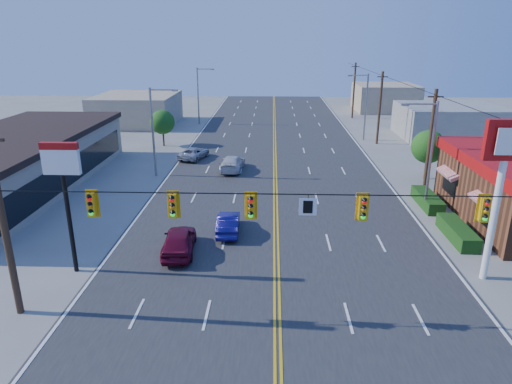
{
  "coord_description": "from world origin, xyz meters",
  "views": [
    {
      "loc": [
        -0.34,
        -17.93,
        12.25
      ],
      "look_at": [
        -1.38,
        11.29,
        2.2
      ],
      "focal_mm": 32.0,
      "sensor_mm": 36.0,
      "label": 1
    }
  ],
  "objects_px": {
    "car_magenta": "(179,242)",
    "car_silver": "(194,154)",
    "pizza_hut_sign": "(64,181)",
    "kfc_pylon": "(503,169)",
    "signal_span": "(276,219)",
    "car_blue": "(228,224)",
    "car_white": "(232,164)"
  },
  "relations": [
    {
      "from": "pizza_hut_sign",
      "to": "car_silver",
      "type": "distance_m",
      "value": 24.6
    },
    {
      "from": "kfc_pylon",
      "to": "pizza_hut_sign",
      "type": "height_order",
      "value": "kfc_pylon"
    },
    {
      "from": "car_silver",
      "to": "car_white",
      "type": "bearing_deg",
      "value": 152.41
    },
    {
      "from": "car_silver",
      "to": "car_magenta",
      "type": "bearing_deg",
      "value": 113.02
    },
    {
      "from": "signal_span",
      "to": "car_magenta",
      "type": "bearing_deg",
      "value": 131.73
    },
    {
      "from": "kfc_pylon",
      "to": "pizza_hut_sign",
      "type": "relative_size",
      "value": 1.24
    },
    {
      "from": "signal_span",
      "to": "car_magenta",
      "type": "xyz_separation_m",
      "value": [
        -5.63,
        6.31,
        -4.12
      ]
    },
    {
      "from": "car_blue",
      "to": "car_white",
      "type": "relative_size",
      "value": 0.81
    },
    {
      "from": "signal_span",
      "to": "pizza_hut_sign",
      "type": "relative_size",
      "value": 3.55
    },
    {
      "from": "car_magenta",
      "to": "car_silver",
      "type": "distance_m",
      "value": 21.89
    },
    {
      "from": "kfc_pylon",
      "to": "car_blue",
      "type": "relative_size",
      "value": 2.17
    },
    {
      "from": "kfc_pylon",
      "to": "car_white",
      "type": "relative_size",
      "value": 1.77
    },
    {
      "from": "kfc_pylon",
      "to": "car_silver",
      "type": "distance_m",
      "value": 31.39
    },
    {
      "from": "pizza_hut_sign",
      "to": "car_magenta",
      "type": "distance_m",
      "value": 7.24
    },
    {
      "from": "pizza_hut_sign",
      "to": "signal_span",
      "type": "bearing_deg",
      "value": -20.19
    },
    {
      "from": "car_magenta",
      "to": "kfc_pylon",
      "type": "bearing_deg",
      "value": 167.56
    },
    {
      "from": "pizza_hut_sign",
      "to": "car_silver",
      "type": "relative_size",
      "value": 1.57
    },
    {
      "from": "car_silver",
      "to": "kfc_pylon",
      "type": "bearing_deg",
      "value": 144.91
    },
    {
      "from": "pizza_hut_sign",
      "to": "car_blue",
      "type": "xyz_separation_m",
      "value": [
        7.89,
        5.34,
        -4.54
      ]
    },
    {
      "from": "car_magenta",
      "to": "car_blue",
      "type": "distance_m",
      "value": 4.02
    },
    {
      "from": "car_white",
      "to": "car_silver",
      "type": "relative_size",
      "value": 1.1
    },
    {
      "from": "signal_span",
      "to": "pizza_hut_sign",
      "type": "height_order",
      "value": "signal_span"
    },
    {
      "from": "car_white",
      "to": "car_silver",
      "type": "height_order",
      "value": "car_white"
    },
    {
      "from": "kfc_pylon",
      "to": "car_white",
      "type": "bearing_deg",
      "value": 127.19
    },
    {
      "from": "car_magenta",
      "to": "car_blue",
      "type": "xyz_separation_m",
      "value": [
        2.64,
        3.03,
        -0.12
      ]
    },
    {
      "from": "signal_span",
      "to": "car_magenta",
      "type": "distance_m",
      "value": 9.41
    },
    {
      "from": "pizza_hut_sign",
      "to": "kfc_pylon",
      "type": "bearing_deg",
      "value": 0.0
    },
    {
      "from": "pizza_hut_sign",
      "to": "car_silver",
      "type": "xyz_separation_m",
      "value": [
        2.55,
        24.03,
        -4.58
      ]
    },
    {
      "from": "car_blue",
      "to": "car_magenta",
      "type": "bearing_deg",
      "value": 47.03
    },
    {
      "from": "pizza_hut_sign",
      "to": "car_white",
      "type": "height_order",
      "value": "pizza_hut_sign"
    },
    {
      "from": "car_blue",
      "to": "kfc_pylon",
      "type": "bearing_deg",
      "value": 157.35
    },
    {
      "from": "kfc_pylon",
      "to": "car_blue",
      "type": "bearing_deg",
      "value": 159.27
    }
  ]
}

